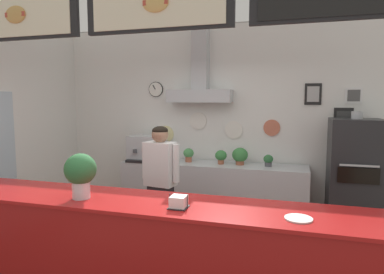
{
  "coord_description": "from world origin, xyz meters",
  "views": [
    {
      "loc": [
        1.21,
        -3.12,
        1.9
      ],
      "look_at": [
        0.08,
        0.67,
        1.46
      ],
      "focal_mm": 32.06,
      "sensor_mm": 36.0,
      "label": 1
    }
  ],
  "objects_px": {
    "potted_basil": "(189,154)",
    "pizza_oven": "(354,180)",
    "potted_sage": "(268,160)",
    "basil_vase": "(81,173)",
    "espresso_machine": "(147,148)",
    "napkin_holder": "(179,202)",
    "shop_worker": "(161,184)",
    "potted_oregano": "(240,155)",
    "potted_rosemary": "(221,156)",
    "condiment_plate": "(299,219)"
  },
  "relations": [
    {
      "from": "potted_basil",
      "to": "pizza_oven",
      "type": "bearing_deg",
      "value": -3.73
    },
    {
      "from": "potted_sage",
      "to": "basil_vase",
      "type": "height_order",
      "value": "basil_vase"
    },
    {
      "from": "espresso_machine",
      "to": "napkin_holder",
      "type": "distance_m",
      "value": 2.78
    },
    {
      "from": "potted_basil",
      "to": "shop_worker",
      "type": "bearing_deg",
      "value": -89.19
    },
    {
      "from": "potted_oregano",
      "to": "potted_basil",
      "type": "xyz_separation_m",
      "value": [
        -0.81,
        0.01,
        -0.02
      ]
    },
    {
      "from": "espresso_machine",
      "to": "napkin_holder",
      "type": "bearing_deg",
      "value": -60.68
    },
    {
      "from": "potted_basil",
      "to": "basil_vase",
      "type": "distance_m",
      "value": 2.5
    },
    {
      "from": "espresso_machine",
      "to": "potted_rosemary",
      "type": "distance_m",
      "value": 1.21
    },
    {
      "from": "shop_worker",
      "to": "napkin_holder",
      "type": "xyz_separation_m",
      "value": [
        0.66,
        -1.26,
        0.19
      ]
    },
    {
      "from": "potted_sage",
      "to": "napkin_holder",
      "type": "xyz_separation_m",
      "value": [
        -0.55,
        -2.47,
        0.04
      ]
    },
    {
      "from": "shop_worker",
      "to": "potted_basil",
      "type": "xyz_separation_m",
      "value": [
        -0.02,
        1.23,
        0.18
      ]
    },
    {
      "from": "napkin_holder",
      "to": "potted_rosemary",
      "type": "bearing_deg",
      "value": 93.63
    },
    {
      "from": "pizza_oven",
      "to": "potted_sage",
      "type": "bearing_deg",
      "value": 173.48
    },
    {
      "from": "shop_worker",
      "to": "condiment_plate",
      "type": "relative_size",
      "value": 7.64
    },
    {
      "from": "pizza_oven",
      "to": "espresso_machine",
      "type": "relative_size",
      "value": 3.13
    },
    {
      "from": "pizza_oven",
      "to": "potted_oregano",
      "type": "distance_m",
      "value": 1.58
    },
    {
      "from": "potted_basil",
      "to": "napkin_holder",
      "type": "xyz_separation_m",
      "value": [
        0.68,
        -2.49,
        0.01
      ]
    },
    {
      "from": "potted_sage",
      "to": "condiment_plate",
      "type": "xyz_separation_m",
      "value": [
        0.39,
        -2.47,
        0.0
      ]
    },
    {
      "from": "potted_sage",
      "to": "shop_worker",
      "type": "bearing_deg",
      "value": -135.14
    },
    {
      "from": "shop_worker",
      "to": "espresso_machine",
      "type": "height_order",
      "value": "shop_worker"
    },
    {
      "from": "basil_vase",
      "to": "espresso_machine",
      "type": "bearing_deg",
      "value": 100.17
    },
    {
      "from": "napkin_holder",
      "to": "basil_vase",
      "type": "bearing_deg",
      "value": 179.36
    },
    {
      "from": "pizza_oven",
      "to": "napkin_holder",
      "type": "height_order",
      "value": "pizza_oven"
    },
    {
      "from": "pizza_oven",
      "to": "shop_worker",
      "type": "distance_m",
      "value": 2.58
    },
    {
      "from": "pizza_oven",
      "to": "napkin_holder",
      "type": "distance_m",
      "value": 2.89
    },
    {
      "from": "shop_worker",
      "to": "basil_vase",
      "type": "xyz_separation_m",
      "value": [
        -0.27,
        -1.25,
        0.38
      ]
    },
    {
      "from": "pizza_oven",
      "to": "napkin_holder",
      "type": "xyz_separation_m",
      "value": [
        -1.68,
        -2.34,
        0.23
      ]
    },
    {
      "from": "potted_basil",
      "to": "basil_vase",
      "type": "height_order",
      "value": "basil_vase"
    },
    {
      "from": "napkin_holder",
      "to": "condiment_plate",
      "type": "bearing_deg",
      "value": -0.21
    },
    {
      "from": "pizza_oven",
      "to": "potted_oregano",
      "type": "xyz_separation_m",
      "value": [
        -1.55,
        0.14,
        0.24
      ]
    },
    {
      "from": "potted_rosemary",
      "to": "basil_vase",
      "type": "xyz_separation_m",
      "value": [
        -0.77,
        -2.45,
        0.2
      ]
    },
    {
      "from": "potted_oregano",
      "to": "basil_vase",
      "type": "relative_size",
      "value": 0.63
    },
    {
      "from": "condiment_plate",
      "to": "potted_oregano",
      "type": "bearing_deg",
      "value": 108.12
    },
    {
      "from": "potted_rosemary",
      "to": "pizza_oven",
      "type": "bearing_deg",
      "value": -3.81
    },
    {
      "from": "pizza_oven",
      "to": "potted_basil",
      "type": "height_order",
      "value": "pizza_oven"
    },
    {
      "from": "basil_vase",
      "to": "napkin_holder",
      "type": "distance_m",
      "value": 0.95
    },
    {
      "from": "potted_basil",
      "to": "condiment_plate",
      "type": "distance_m",
      "value": 2.98
    },
    {
      "from": "shop_worker",
      "to": "potted_basil",
      "type": "distance_m",
      "value": 1.24
    },
    {
      "from": "shop_worker",
      "to": "potted_sage",
      "type": "height_order",
      "value": "shop_worker"
    },
    {
      "from": "potted_oregano",
      "to": "basil_vase",
      "type": "distance_m",
      "value": 2.69
    },
    {
      "from": "potted_rosemary",
      "to": "napkin_holder",
      "type": "distance_m",
      "value": 2.46
    },
    {
      "from": "potted_basil",
      "to": "condiment_plate",
      "type": "height_order",
      "value": "potted_basil"
    },
    {
      "from": "pizza_oven",
      "to": "basil_vase",
      "type": "distance_m",
      "value": 3.52
    },
    {
      "from": "shop_worker",
      "to": "basil_vase",
      "type": "height_order",
      "value": "shop_worker"
    },
    {
      "from": "espresso_machine",
      "to": "potted_rosemary",
      "type": "xyz_separation_m",
      "value": [
        1.21,
        0.03,
        -0.07
      ]
    },
    {
      "from": "pizza_oven",
      "to": "potted_rosemary",
      "type": "bearing_deg",
      "value": 176.19
    },
    {
      "from": "potted_oregano",
      "to": "condiment_plate",
      "type": "height_order",
      "value": "potted_oregano"
    },
    {
      "from": "espresso_machine",
      "to": "potted_sage",
      "type": "distance_m",
      "value": 1.91
    },
    {
      "from": "pizza_oven",
      "to": "potted_sage",
      "type": "height_order",
      "value": "pizza_oven"
    },
    {
      "from": "potted_oregano",
      "to": "potted_rosemary",
      "type": "bearing_deg",
      "value": -175.46
    }
  ]
}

